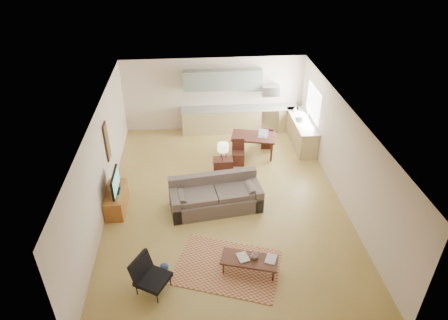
{
  "coord_description": "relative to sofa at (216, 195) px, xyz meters",
  "views": [
    {
      "loc": [
        -0.8,
        -9.0,
        6.98
      ],
      "look_at": [
        0.0,
        0.3,
        1.15
      ],
      "focal_mm": 32.0,
      "sensor_mm": 36.0,
      "label": 1
    }
  ],
  "objects": [
    {
      "name": "rug",
      "position": [
        0.12,
        -2.2,
        -0.44
      ],
      "size": [
        2.74,
        2.3,
        0.02
      ],
      "primitive_type": "cube",
      "rotation": [
        0.0,
        0.0,
        -0.33
      ],
      "color": "#98452D",
      "rests_on": "floor"
    },
    {
      "name": "tv_credenza",
      "position": [
        -2.71,
        0.22,
        -0.16
      ],
      "size": [
        0.48,
        1.25,
        0.58
      ],
      "primitive_type": null,
      "color": "brown",
      "rests_on": "floor"
    },
    {
      "name": "window_right",
      "position": [
        3.51,
        3.34,
        1.1
      ],
      "size": [
        0.02,
        1.4,
        1.05
      ],
      "primitive_type": "cube",
      "color": "white",
      "rests_on": "room"
    },
    {
      "name": "sofa",
      "position": [
        0.0,
        0.0,
        0.0
      ],
      "size": [
        2.69,
        1.45,
        0.89
      ],
      "primitive_type": null,
      "rotation": [
        0.0,
        0.0,
        0.13
      ],
      "color": "brown",
      "rests_on": "floor"
    },
    {
      "name": "console_table",
      "position": [
        0.33,
        1.45,
        -0.11
      ],
      "size": [
        0.58,
        0.39,
        0.67
      ],
      "primitive_type": null,
      "rotation": [
        0.0,
        0.0,
        0.0
      ],
      "color": "#351712",
      "rests_on": "floor"
    },
    {
      "name": "armchair",
      "position": [
        -1.52,
        -2.7,
        -0.03
      ],
      "size": [
        0.99,
        0.99,
        0.83
      ],
      "primitive_type": null,
      "rotation": [
        0.0,
        0.0,
        1.04
      ],
      "color": "black",
      "rests_on": "floor"
    },
    {
      "name": "soap_bottle",
      "position": [
        3.11,
        4.03,
        0.57
      ],
      "size": [
        0.11,
        0.12,
        0.19
      ],
      "primitive_type": "imported",
      "rotation": [
        0.0,
        0.0,
        -0.17
      ],
      "color": "beige",
      "rests_on": "kitchen_counter_right"
    },
    {
      "name": "book_b",
      "position": [
        0.97,
        -2.36,
        -0.05
      ],
      "size": [
        0.46,
        0.48,
        0.02
      ],
      "primitive_type": "imported",
      "rotation": [
        0.0,
        0.0,
        -0.41
      ],
      "color": "navy",
      "rests_on": "coffee_table"
    },
    {
      "name": "kitchen_range",
      "position": [
        2.28,
        4.52,
        0.0
      ],
      "size": [
        0.62,
        0.62,
        0.9
      ],
      "primitive_type": "cube",
      "color": "#A5A8AD",
      "rests_on": "ground"
    },
    {
      "name": "kitchen_microwave",
      "position": [
        2.28,
        4.54,
        1.1
      ],
      "size": [
        0.62,
        0.4,
        0.35
      ],
      "primitive_type": "cube",
      "color": "#A5A8AD",
      "rests_on": "room"
    },
    {
      "name": "kitchen_counter_right",
      "position": [
        3.21,
        3.34,
        0.01
      ],
      "size": [
        0.64,
        2.26,
        0.92
      ],
      "primitive_type": null,
      "color": "tan",
      "rests_on": "ground"
    },
    {
      "name": "dining_chair_near",
      "position": [
        0.88,
        2.22,
        -0.03
      ],
      "size": [
        0.43,
        0.45,
        0.83
      ],
      "primitive_type": null,
      "rotation": [
        0.0,
        0.0,
        -0.09
      ],
      "color": "#351712",
      "rests_on": "floor"
    },
    {
      "name": "kitchen_counter_back",
      "position": [
        1.18,
        4.52,
        0.01
      ],
      "size": [
        4.26,
        0.64,
        0.92
      ],
      "primitive_type": null,
      "color": "tan",
      "rests_on": "ground"
    },
    {
      "name": "tv",
      "position": [
        -2.66,
        0.22,
        0.42
      ],
      "size": [
        0.1,
        0.96,
        0.58
      ],
      "primitive_type": null,
      "color": "black",
      "rests_on": "tv_credenza"
    },
    {
      "name": "dining_chair_far",
      "position": [
        2.0,
        3.23,
        -0.04
      ],
      "size": [
        0.45,
        0.47,
        0.81
      ],
      "primitive_type": null,
      "rotation": [
        0.0,
        0.0,
        2.96
      ],
      "color": "#351712",
      "rests_on": "floor"
    },
    {
      "name": "coffee_table",
      "position": [
        0.6,
        -2.36,
        -0.25
      ],
      "size": [
        1.37,
        0.85,
        0.39
      ],
      "primitive_type": null,
      "rotation": [
        0.0,
        0.0,
        -0.29
      ],
      "color": "#442217",
      "rests_on": "floor"
    },
    {
      "name": "upper_cabinets",
      "position": [
        0.58,
        4.67,
        1.5
      ],
      "size": [
        2.8,
        0.34,
        0.7
      ],
      "primitive_type": "cube",
      "color": "gray",
      "rests_on": "room"
    },
    {
      "name": "wall_art_left",
      "position": [
        -2.93,
        1.24,
        1.1
      ],
      "size": [
        0.06,
        0.42,
        1.1
      ],
      "primitive_type": null,
      "color": "olive",
      "rests_on": "room"
    },
    {
      "name": "laptop",
      "position": [
        1.72,
        2.63,
        0.39
      ],
      "size": [
        0.37,
        0.32,
        0.23
      ],
      "primitive_type": null,
      "rotation": [
        0.0,
        0.0,
        -0.37
      ],
      "color": "#A5A8AD",
      "rests_on": "dining_table"
    },
    {
      "name": "table_lamp",
      "position": [
        0.33,
        1.45,
        0.5
      ],
      "size": [
        0.35,
        0.35,
        0.54
      ],
      "primitive_type": null,
      "rotation": [
        0.0,
        0.0,
        0.08
      ],
      "color": "beige",
      "rests_on": "console_table"
    },
    {
      "name": "dining_table",
      "position": [
        1.44,
        2.73,
        -0.08
      ],
      "size": [
        1.58,
        1.13,
        0.72
      ],
      "primitive_type": null,
      "rotation": [
        0.0,
        0.0,
        -0.23
      ],
      "color": "#351712",
      "rests_on": "floor"
    },
    {
      "name": "book_a",
      "position": [
        0.34,
        -2.33,
        -0.05
      ],
      "size": [
        0.39,
        0.43,
        0.03
      ],
      "primitive_type": "imported",
      "rotation": [
        0.0,
        0.0,
        0.26
      ],
      "color": "maroon",
      "rests_on": "coffee_table"
    },
    {
      "name": "room",
      "position": [
        0.28,
        0.34,
        0.9
      ],
      "size": [
        9.0,
        9.0,
        9.0
      ],
      "color": "#A18440",
      "rests_on": "ground"
    },
    {
      "name": "vase",
      "position": [
        0.71,
        -2.34,
        0.03
      ],
      "size": [
        0.21,
        0.21,
        0.18
      ],
      "primitive_type": "imported",
      "rotation": [
        0.0,
        0.0,
        -0.09
      ],
      "color": "black",
      "rests_on": "coffee_table"
    },
    {
      "name": "triptych",
      "position": [
        0.18,
        4.81,
        1.3
      ],
      "size": [
        1.7,
        0.04,
        0.5
      ],
      "primitive_type": null,
      "color": "beige",
      "rests_on": "room"
    }
  ]
}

